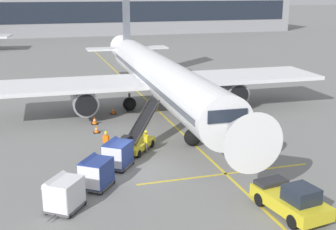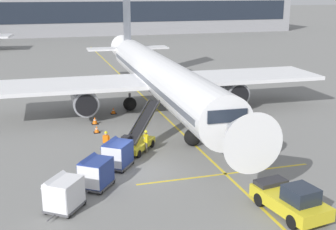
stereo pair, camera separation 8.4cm
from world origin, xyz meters
name	(u,v)px [view 2 (the right image)]	position (x,y,z in m)	size (l,w,h in m)	color
ground_plane	(137,171)	(0.00, 0.00, 0.00)	(600.00, 600.00, 0.00)	slate
parked_airplane	(159,76)	(5.52, 14.39, 3.53)	(32.94, 42.64, 14.25)	white
belt_loader	(137,139)	(0.97, 3.98, 0.89)	(4.22, 4.86, 3.21)	gold
baggage_cart_lead	(117,153)	(-1.10, 0.99, 1.00)	(2.47, 2.68, 1.91)	#515156
baggage_cart_second	(95,172)	(-2.93, -1.80, 1.00)	(2.47, 2.68, 1.91)	#515156
baggage_cart_third	(63,193)	(-4.98, -4.17, 1.00)	(2.47, 2.68, 1.91)	#515156
pushback_tug	(291,200)	(6.60, -8.08, 0.83)	(2.75, 4.67, 1.83)	gold
ground_crew_by_loader	(131,150)	(-0.08, 1.46, 1.00)	(0.30, 0.56, 1.74)	#514C42
ground_crew_by_carts	(106,141)	(-1.39, 3.79, 1.00)	(0.49, 0.41, 1.74)	#333847
ground_crew_marshaller	(146,140)	(1.43, 3.17, 1.00)	(0.28, 0.57, 1.74)	#514C42
ground_crew_wingwalker	(119,154)	(-0.99, 0.93, 1.00)	(0.30, 0.56, 1.74)	#333847
safety_cone_engine_keepout	(95,121)	(-1.21, 11.64, 0.32)	(0.58, 0.58, 0.66)	black
safety_cone_wingtip	(113,111)	(0.97, 14.58, 0.31)	(0.56, 0.56, 0.64)	black
safety_cone_nose_mark	(97,129)	(-1.40, 9.05, 0.29)	(0.52, 0.52, 0.60)	black
apron_guidance_line_lead_in	(161,113)	(5.46, 13.61, 0.00)	(0.20, 110.00, 0.01)	yellow
apron_guidance_line_stop_bar	(226,174)	(5.50, -2.12, 0.00)	(12.00, 0.20, 0.01)	yellow
terminal_building	(24,12)	(-8.07, 99.76, 6.16)	(148.99, 18.57, 12.43)	#939399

